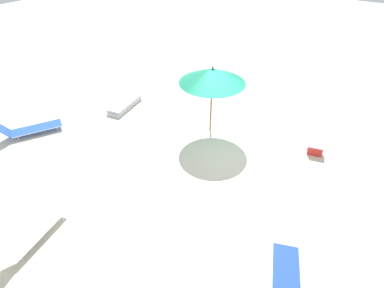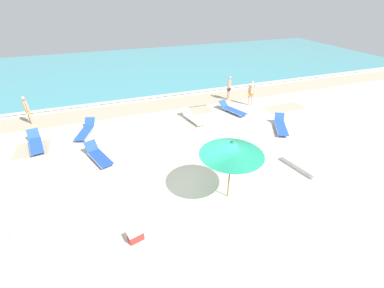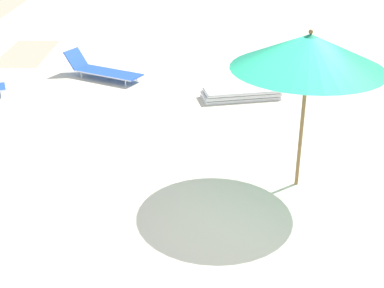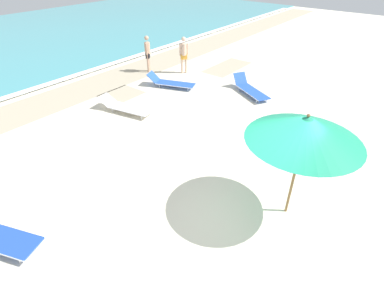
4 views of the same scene
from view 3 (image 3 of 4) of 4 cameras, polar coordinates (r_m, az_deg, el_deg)
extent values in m
cube|color=beige|center=(8.14, 6.63, -8.68)|extent=(60.00, 60.00, 0.16)
cube|color=#B3A68B|center=(17.03, -17.21, 9.24)|extent=(2.94, 1.36, 0.00)
cylinder|color=olive|center=(8.66, 11.67, 2.36)|extent=(0.06, 0.06, 2.28)
cone|color=#1E936B|center=(8.29, 12.37, 9.62)|extent=(2.37, 2.37, 0.53)
cylinder|color=#166E50|center=(8.36, 12.20, 7.93)|extent=(2.30, 2.30, 0.01)
sphere|color=olive|center=(8.22, 12.57, 11.61)|extent=(0.07, 0.07, 0.07)
cube|color=white|center=(12.69, 5.20, 5.10)|extent=(0.93, 1.88, 0.03)
cube|color=silver|center=(12.70, 5.19, 4.98)|extent=(0.95, 1.92, 0.04)
cube|color=white|center=(12.67, 5.24, 5.47)|extent=(0.93, 1.88, 0.03)
cube|color=silver|center=(12.68, 5.23, 5.34)|extent=(0.95, 1.92, 0.04)
cube|color=white|center=(12.65, 5.49, 5.84)|extent=(0.93, 1.88, 0.03)
cube|color=silver|center=(12.66, 5.48, 5.71)|extent=(0.95, 1.92, 0.04)
cube|color=blue|center=(14.09, -8.87, 7.53)|extent=(1.38, 1.86, 0.03)
cylinder|color=silver|center=(13.87, -9.61, 7.17)|extent=(0.88, 1.59, 0.03)
cylinder|color=silver|center=(14.32, -8.16, 7.87)|extent=(0.88, 1.59, 0.03)
cube|color=blue|center=(14.67, -12.28, 8.88)|extent=(0.67, 0.57, 0.47)
cylinder|color=silver|center=(13.54, -7.10, 6.45)|extent=(0.03, 0.03, 0.16)
cylinder|color=silver|center=(13.93, -5.90, 7.07)|extent=(0.03, 0.03, 0.16)
cylinder|color=silver|center=(14.35, -11.71, 7.23)|extent=(0.03, 0.03, 0.16)
cylinder|color=silver|center=(14.73, -10.46, 7.81)|extent=(0.03, 0.03, 0.16)
camera|label=1|loc=(7.57, -75.99, 24.28)|focal=28.00mm
camera|label=2|loc=(9.72, 74.93, 24.49)|focal=24.00mm
camera|label=4|loc=(4.04, 60.39, 25.68)|focal=28.00mm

